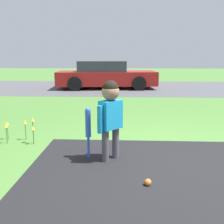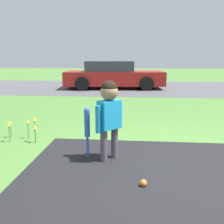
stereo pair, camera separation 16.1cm
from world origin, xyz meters
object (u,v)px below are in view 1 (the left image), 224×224
at_px(child, 111,109).
at_px(parked_car, 105,75).
at_px(baseball_bat, 88,126).
at_px(sports_ball, 148,182).

xyz_separation_m(child, parked_car, (-0.67, 8.11, -0.12)).
height_order(child, baseball_bat, child).
distance_m(child, baseball_bat, 0.39).
relative_size(child, sports_ball, 14.05).
distance_m(baseball_bat, parked_car, 8.07).
xyz_separation_m(baseball_bat, sports_ball, (0.75, -0.75, -0.42)).
distance_m(sports_ball, parked_car, 8.89).
bearing_deg(parked_car, child, -90.63).
height_order(sports_ball, parked_car, parked_car).
bearing_deg(child, sports_ball, -103.72).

